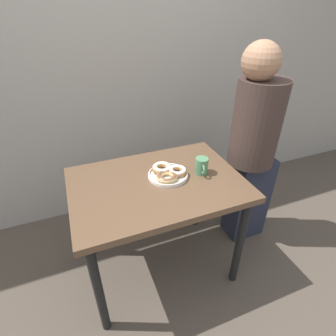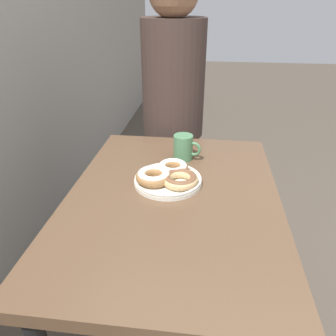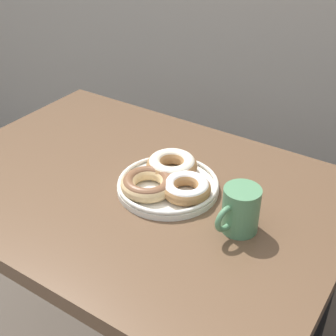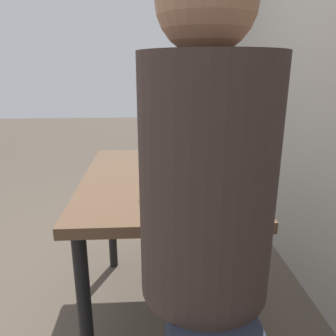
{
  "view_description": "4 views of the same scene",
  "coord_description": "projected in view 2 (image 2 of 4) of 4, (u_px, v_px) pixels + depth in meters",
  "views": [
    {
      "loc": [
        -0.4,
        -0.9,
        1.64
      ],
      "look_at": [
        0.08,
        0.3,
        0.81
      ],
      "focal_mm": 28.0,
      "sensor_mm": 36.0,
      "label": 1
    },
    {
      "loc": [
        -0.92,
        0.18,
        1.34
      ],
      "look_at": [
        0.08,
        0.3,
        0.81
      ],
      "focal_mm": 35.0,
      "sensor_mm": 36.0,
      "label": 2
    },
    {
      "loc": [
        0.57,
        -0.45,
        1.39
      ],
      "look_at": [
        0.08,
        0.3,
        0.81
      ],
      "focal_mm": 50.0,
      "sensor_mm": 36.0,
      "label": 3
    },
    {
      "loc": [
        1.41,
        0.22,
        1.22
      ],
      "look_at": [
        0.08,
        0.3,
        0.81
      ],
      "focal_mm": 35.0,
      "sensor_mm": 36.0,
      "label": 4
    }
  ],
  "objects": [
    {
      "name": "dining_table",
      "position": [
        173.0,
        219.0,
        1.13
      ],
      "size": [
        1.0,
        0.7,
        0.75
      ],
      "color": "brown",
      "rests_on": "ground_plane"
    },
    {
      "name": "donut_plate",
      "position": [
        168.0,
        176.0,
        1.15
      ],
      "size": [
        0.25,
        0.25,
        0.06
      ],
      "color": "silver",
      "rests_on": "dining_table"
    },
    {
      "name": "coffee_mug",
      "position": [
        184.0,
        147.0,
        1.31
      ],
      "size": [
        0.08,
        0.11,
        0.1
      ],
      "color": "#4C7F56",
      "rests_on": "dining_table"
    },
    {
      "name": "person_figure",
      "position": [
        173.0,
        116.0,
        1.72
      ],
      "size": [
        0.36,
        0.31,
        1.47
      ],
      "color": "#232838",
      "rests_on": "ground_plane"
    }
  ]
}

